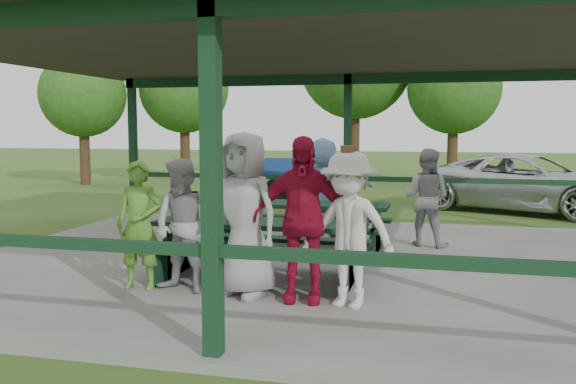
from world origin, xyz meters
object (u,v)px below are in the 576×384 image
(picnic_table_far, at_px, (305,220))
(farm_trailer, at_px, (309,178))
(contestant_grey_mid, at_px, (244,215))
(contestant_white_fedora, at_px, (348,229))
(contestant_red, at_px, (302,219))
(spectator_lblue, at_px, (324,189))
(picnic_table_near, at_px, (261,242))
(contestant_grey_left, at_px, (184,226))
(spectator_grey, at_px, (426,197))
(contestant_green, at_px, (139,225))
(pickup_truck, at_px, (528,183))
(spectator_blue, at_px, (243,182))

(picnic_table_far, bearing_deg, farm_trailer, 101.52)
(contestant_grey_mid, xyz_separation_m, contestant_white_fedora, (1.22, -0.14, -0.10))
(contestant_grey_mid, xyz_separation_m, contestant_red, (0.68, -0.05, -0.02))
(contestant_grey_mid, distance_m, spectator_lblue, 3.73)
(picnic_table_near, bearing_deg, contestant_red, -48.81)
(contestant_grey_left, relative_size, spectator_grey, 0.99)
(contestant_green, relative_size, spectator_lblue, 0.87)
(spectator_lblue, relative_size, pickup_truck, 0.35)
(farm_trailer, bearing_deg, spectator_blue, -99.71)
(picnic_table_near, bearing_deg, picnic_table_far, 86.14)
(spectator_lblue, bearing_deg, contestant_grey_mid, 90.81)
(contestant_green, height_order, contestant_grey_left, contestant_grey_left)
(contestant_green, bearing_deg, contestant_grey_mid, -4.52)
(picnic_table_near, distance_m, picnic_table_far, 2.00)
(contestant_white_fedora, relative_size, farm_trailer, 0.48)
(contestant_grey_left, distance_m, spectator_blue, 4.39)
(contestant_green, distance_m, farm_trailer, 10.16)
(contestant_green, distance_m, spectator_lblue, 4.03)
(picnic_table_far, xyz_separation_m, contestant_grey_left, (-0.84, -2.79, 0.31))
(picnic_table_near, bearing_deg, contestant_grey_mid, -86.96)
(spectator_blue, xyz_separation_m, spectator_grey, (3.39, -0.73, -0.12))
(picnic_table_near, height_order, contestant_red, contestant_red)
(contestant_white_fedora, distance_m, spectator_lblue, 4.00)
(picnic_table_far, distance_m, contestant_grey_mid, 2.82)
(farm_trailer, bearing_deg, contestant_green, -98.82)
(picnic_table_far, height_order, contestant_white_fedora, contestant_white_fedora)
(contestant_grey_mid, distance_m, farm_trailer, 10.26)
(pickup_truck, bearing_deg, contestant_green, 173.62)
(picnic_table_near, relative_size, picnic_table_far, 1.02)
(spectator_blue, bearing_deg, contestant_white_fedora, 124.31)
(contestant_red, relative_size, spectator_grey, 1.16)
(spectator_grey, bearing_deg, contestant_white_fedora, 95.19)
(contestant_grey_mid, relative_size, contestant_red, 1.02)
(spectator_lblue, distance_m, spectator_blue, 1.76)
(contestant_grey_mid, distance_m, contestant_red, 0.68)
(contestant_grey_mid, relative_size, spectator_lblue, 1.07)
(contestant_white_fedora, distance_m, spectator_grey, 3.81)
(picnic_table_near, height_order, spectator_lblue, spectator_lblue)
(picnic_table_near, bearing_deg, spectator_grey, 54.82)
(spectator_blue, height_order, spectator_grey, spectator_blue)
(pickup_truck, relative_size, farm_trailer, 1.40)
(contestant_green, xyz_separation_m, spectator_lblue, (1.53, 3.73, 0.11))
(contestant_grey_left, xyz_separation_m, contestant_red, (1.42, -0.03, 0.13))
(picnic_table_far, relative_size, spectator_lblue, 1.48)
(spectator_lblue, bearing_deg, contestant_grey_left, 79.76)
(spectator_grey, bearing_deg, picnic_table_near, 71.03)
(contestant_grey_left, bearing_deg, contestant_white_fedora, 9.74)
(contestant_grey_left, xyz_separation_m, pickup_truck, (4.96, 9.09, -0.19))
(contestant_grey_mid, relative_size, spectator_blue, 1.02)
(contestant_grey_mid, bearing_deg, pickup_truck, 84.78)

